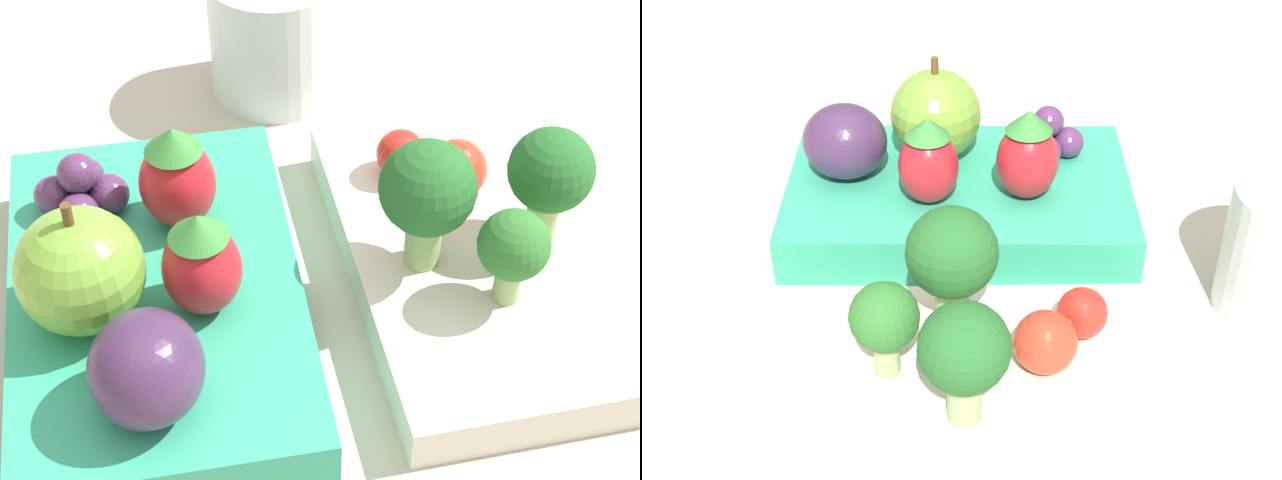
# 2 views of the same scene
# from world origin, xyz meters

# --- Properties ---
(ground_plane) EXTENTS (4.00, 4.00, 0.00)m
(ground_plane) POSITION_xyz_m (0.00, 0.00, 0.00)
(ground_plane) COLOR #BCB29E
(bento_box_savoury) EXTENTS (0.20, 0.14, 0.02)m
(bento_box_savoury) POSITION_xyz_m (-0.01, 0.07, 0.01)
(bento_box_savoury) COLOR silver
(bento_box_savoury) RESTS_ON ground_plane
(bento_box_fruit) EXTENTS (0.20, 0.14, 0.03)m
(bento_box_fruit) POSITION_xyz_m (0.01, -0.07, 0.01)
(bento_box_fruit) COLOR #33A87F
(bento_box_fruit) RESTS_ON ground_plane
(broccoli_floret_0) EXTENTS (0.03, 0.03, 0.05)m
(broccoli_floret_0) POSITION_xyz_m (0.02, 0.07, 0.05)
(broccoli_floret_0) COLOR #93B770
(broccoli_floret_0) RESTS_ON bento_box_savoury
(broccoli_floret_1) EXTENTS (0.04, 0.04, 0.06)m
(broccoli_floret_1) POSITION_xyz_m (0.00, 0.04, 0.06)
(broccoli_floret_1) COLOR #93B770
(broccoli_floret_1) RESTS_ON bento_box_savoury
(broccoli_floret_2) EXTENTS (0.04, 0.04, 0.06)m
(broccoli_floret_2) POSITION_xyz_m (-0.01, 0.10, 0.06)
(broccoli_floret_2) COLOR #93B770
(broccoli_floret_2) RESTS_ON bento_box_savoury
(cherry_tomato_0) EXTENTS (0.02, 0.02, 0.02)m
(cherry_tomato_0) POSITION_xyz_m (-0.06, 0.04, 0.03)
(cherry_tomato_0) COLOR red
(cherry_tomato_0) RESTS_ON bento_box_savoury
(cherry_tomato_1) EXTENTS (0.03, 0.03, 0.03)m
(cherry_tomato_1) POSITION_xyz_m (-0.04, 0.06, 0.04)
(cherry_tomato_1) COLOR red
(cherry_tomato_1) RESTS_ON bento_box_savoury
(apple) EXTENTS (0.05, 0.05, 0.06)m
(apple) POSITION_xyz_m (0.03, -0.10, 0.05)
(apple) COLOR #70A838
(apple) RESTS_ON bento_box_fruit
(strawberry_0) EXTENTS (0.03, 0.03, 0.05)m
(strawberry_0) POSITION_xyz_m (-0.03, -0.06, 0.05)
(strawberry_0) COLOR red
(strawberry_0) RESTS_ON bento_box_fruit
(strawberry_1) EXTENTS (0.03, 0.03, 0.05)m
(strawberry_1) POSITION_xyz_m (0.03, -0.05, 0.05)
(strawberry_1) COLOR red
(strawberry_1) RESTS_ON bento_box_fruit
(plum) EXTENTS (0.05, 0.04, 0.04)m
(plum) POSITION_xyz_m (0.08, -0.07, 0.05)
(plum) COLOR #42284C
(plum) RESTS_ON bento_box_fruit
(grape_cluster) EXTENTS (0.04, 0.04, 0.03)m
(grape_cluster) POSITION_xyz_m (-0.03, -0.11, 0.04)
(grape_cluster) COLOR #562D5B
(grape_cluster) RESTS_ON bento_box_fruit
(drinking_cup) EXTENTS (0.07, 0.07, 0.07)m
(drinking_cup) POSITION_xyz_m (-0.16, -0.02, 0.03)
(drinking_cup) COLOR silver
(drinking_cup) RESTS_ON ground_plane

